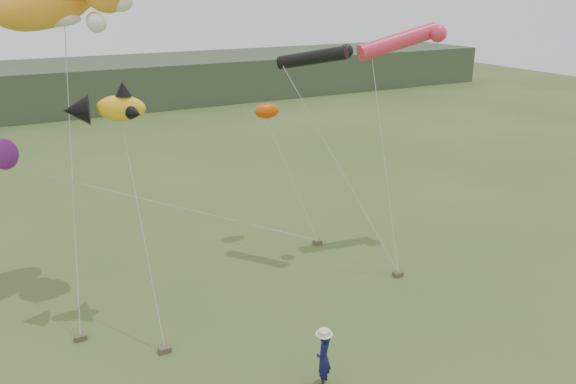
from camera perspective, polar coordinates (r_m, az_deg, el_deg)
name	(u,v)px	position (r m, az deg, el deg)	size (l,w,h in m)	color
headland	(34,90)	(56.21, -24.38, 9.45)	(90.00, 13.00, 4.00)	#2D3D28
festival_attendant	(324,359)	(16.04, 3.64, -16.53)	(0.59, 0.39, 1.62)	#121346
sandbag_anchors	(203,316)	(19.36, -8.61, -12.31)	(16.39, 5.33, 0.18)	brown
fish_kite	(105,108)	(18.65, -18.11, 8.13)	(2.60, 1.72, 1.30)	yellow
tube_kites	(377,45)	(23.25, 9.07, 14.51)	(6.80, 2.55, 1.72)	black
misc_kites	(123,135)	(22.23, -16.42, 5.62)	(11.12, 0.82, 1.48)	#DF4603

